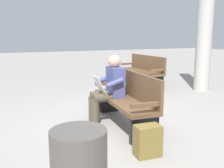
{
  "coord_description": "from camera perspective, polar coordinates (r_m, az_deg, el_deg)",
  "views": [
    {
      "loc": [
        -3.79,
        1.95,
        1.52
      ],
      "look_at": [
        0.12,
        0.15,
        0.7
      ],
      "focal_mm": 41.66,
      "sensor_mm": 36.0,
      "label": 1
    }
  ],
  "objects": [
    {
      "name": "ground_plane",
      "position": [
        4.52,
        2.41,
        -8.86
      ],
      "size": [
        40.0,
        40.0,
        0.0
      ],
      "primitive_type": "plane",
      "color": "gray"
    },
    {
      "name": "backpack",
      "position": [
        3.39,
        7.75,
        -12.26
      ],
      "size": [
        0.28,
        0.34,
        0.4
      ],
      "rotation": [
        0.0,
        0.0,
        4.62
      ],
      "color": "brown",
      "rests_on": "ground"
    },
    {
      "name": "bench_near",
      "position": [
        4.42,
        3.31,
        -3.13
      ],
      "size": [
        1.84,
        0.64,
        0.9
      ],
      "rotation": [
        0.0,
        0.0,
        -0.09
      ],
      "color": "brown",
      "rests_on": "ground"
    },
    {
      "name": "support_pillar",
      "position": [
        7.55,
        19.79,
        13.24
      ],
      "size": [
        0.41,
        0.41,
        3.85
      ],
      "primitive_type": "cylinder",
      "color": "#B2AFA8",
      "rests_on": "ground"
    },
    {
      "name": "bench_far",
      "position": [
        7.97,
        6.86,
        3.05
      ],
      "size": [
        1.81,
        0.52,
        0.9
      ],
      "rotation": [
        0.0,
        0.0,
        0.02
      ],
      "color": "brown",
      "rests_on": "ground"
    },
    {
      "name": "person_seated",
      "position": [
        4.52,
        -0.59,
        -0.6
      ],
      "size": [
        0.6,
        0.6,
        1.18
      ],
      "rotation": [
        0.0,
        0.0,
        -0.09
      ],
      "color": "#474C84",
      "rests_on": "ground"
    }
  ]
}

